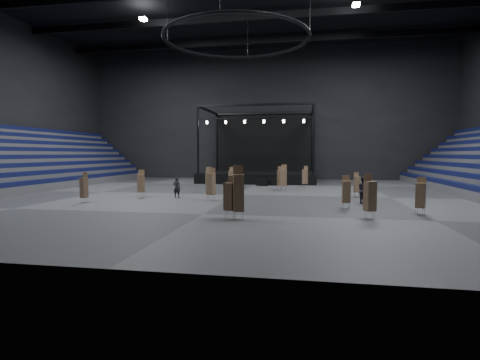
% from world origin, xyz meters
% --- Properties ---
extents(floor, '(50.00, 50.00, 0.00)m').
position_xyz_m(floor, '(0.00, 0.00, 0.00)').
color(floor, '#464648').
rests_on(floor, ground).
extents(wall_back, '(50.00, 0.20, 18.00)m').
position_xyz_m(wall_back, '(0.00, 21.00, 9.00)').
color(wall_back, black).
rests_on(wall_back, ground).
extents(bleachers_left, '(7.20, 40.00, 6.40)m').
position_xyz_m(bleachers_left, '(-22.94, 0.00, 1.73)').
color(bleachers_left, '#4F4F52').
rests_on(bleachers_left, floor).
extents(stage, '(14.00, 10.00, 9.20)m').
position_xyz_m(stage, '(0.00, 16.24, 1.45)').
color(stage, black).
rests_on(stage, floor).
extents(truss_ring, '(12.30, 12.30, 5.15)m').
position_xyz_m(truss_ring, '(-0.00, 0.00, 13.00)').
color(truss_ring, black).
rests_on(truss_ring, ceiling).
extents(flight_case_left, '(1.28, 0.93, 0.77)m').
position_xyz_m(flight_case_left, '(-2.40, 9.25, 0.39)').
color(flight_case_left, black).
rests_on(flight_case_left, floor).
extents(flight_case_mid, '(1.28, 0.87, 0.78)m').
position_xyz_m(flight_case_mid, '(1.09, 9.14, 0.39)').
color(flight_case_mid, black).
rests_on(flight_case_mid, floor).
extents(flight_case_right, '(1.21, 0.66, 0.78)m').
position_xyz_m(flight_case_right, '(2.20, 10.02, 0.39)').
color(flight_case_right, black).
rests_on(flight_case_right, floor).
extents(chair_stack_0, '(0.47, 0.47, 2.19)m').
position_xyz_m(chair_stack_0, '(-1.47, 4.98, 1.13)').
color(chair_stack_0, silver).
rests_on(chair_stack_0, floor).
extents(chair_stack_1, '(0.51, 0.51, 2.26)m').
position_xyz_m(chair_stack_1, '(3.32, 5.19, 1.18)').
color(chair_stack_1, silver).
rests_on(chair_stack_1, floor).
extents(chair_stack_2, '(0.61, 0.61, 2.24)m').
position_xyz_m(chair_stack_2, '(5.74, 8.01, 1.17)').
color(chair_stack_2, silver).
rests_on(chair_stack_2, floor).
extents(chair_stack_3, '(0.56, 0.56, 2.29)m').
position_xyz_m(chair_stack_3, '(-2.85, 1.52, 1.22)').
color(chair_stack_3, silver).
rests_on(chair_stack_3, floor).
extents(chair_stack_4, '(0.51, 0.51, 2.17)m').
position_xyz_m(chair_stack_4, '(-9.78, -6.99, 1.12)').
color(chair_stack_4, silver).
rests_on(chair_stack_4, floor).
extents(chair_stack_5, '(0.52, 0.52, 1.99)m').
position_xyz_m(chair_stack_5, '(9.91, 0.16, 1.05)').
color(chair_stack_5, silver).
rests_on(chair_stack_5, floor).
extents(chair_stack_6, '(0.64, 0.64, 2.44)m').
position_xyz_m(chair_stack_6, '(-1.14, -4.27, 1.28)').
color(chair_stack_6, silver).
rests_on(chair_stack_6, floor).
extents(chair_stack_7, '(0.64, 0.64, 2.16)m').
position_xyz_m(chair_stack_7, '(12.29, -8.55, 1.15)').
color(chair_stack_7, silver).
rests_on(chair_stack_7, floor).
extents(chair_stack_8, '(0.65, 0.65, 2.48)m').
position_xyz_m(chair_stack_8, '(3.73, 3.97, 1.30)').
color(chair_stack_8, silver).
rests_on(chair_stack_8, floor).
extents(chair_stack_9, '(0.70, 0.70, 2.29)m').
position_xyz_m(chair_stack_9, '(1.84, -11.63, 1.23)').
color(chair_stack_9, silver).
rests_on(chair_stack_9, floor).
extents(chair_stack_10, '(0.60, 0.60, 2.20)m').
position_xyz_m(chair_stack_10, '(-7.18, -3.21, 1.17)').
color(chair_stack_10, silver).
rests_on(chair_stack_10, floor).
extents(chair_stack_11, '(0.67, 0.67, 2.89)m').
position_xyz_m(chair_stack_11, '(2.35, -11.99, 1.48)').
color(chair_stack_11, silver).
rests_on(chair_stack_11, floor).
extents(chair_stack_12, '(0.52, 0.52, 2.10)m').
position_xyz_m(chair_stack_12, '(8.35, -6.87, 1.12)').
color(chair_stack_12, silver).
rests_on(chair_stack_12, floor).
extents(chair_stack_13, '(0.67, 0.67, 2.40)m').
position_xyz_m(chair_stack_13, '(9.21, -10.46, 1.26)').
color(chair_stack_13, silver).
rests_on(chair_stack_13, floor).
extents(man_center, '(0.61, 0.42, 1.62)m').
position_xyz_m(man_center, '(-4.29, -2.90, 0.81)').
color(man_center, black).
rests_on(man_center, floor).
extents(crew_member, '(0.99, 1.11, 1.89)m').
position_xyz_m(crew_member, '(9.82, -4.14, 0.95)').
color(crew_member, black).
rests_on(crew_member, floor).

